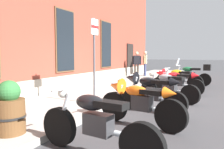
% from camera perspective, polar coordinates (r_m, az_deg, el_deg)
% --- Properties ---
extents(ground_plane, '(140.00, 140.00, 0.00)m').
position_cam_1_polar(ground_plane, '(8.13, 5.42, -5.98)').
color(ground_plane, '#38383A').
extents(sidewalk, '(27.79, 2.96, 0.13)m').
position_cam_1_polar(sidewalk, '(8.73, -3.76, -4.79)').
color(sidewalk, gray).
rests_on(sidewalk, ground_plane).
extents(brick_pub_facade, '(21.79, 6.90, 7.81)m').
position_cam_1_polar(brick_pub_facade, '(12.02, -25.48, 15.79)').
color(brick_pub_facade, brown).
rests_on(brick_pub_facade, ground_plane).
extents(motorcycle_black_naked, '(0.62, 2.19, 1.01)m').
position_cam_1_polar(motorcycle_black_naked, '(3.51, -4.40, -12.32)').
color(motorcycle_black_naked, black).
rests_on(motorcycle_black_naked, ground_plane).
extents(motorcycle_orange_sport, '(0.72, 2.06, 1.01)m').
position_cam_1_polar(motorcycle_orange_sport, '(4.98, 6.35, -6.50)').
color(motorcycle_orange_sport, black).
rests_on(motorcycle_orange_sport, ground_plane).
extents(motorcycle_black_sport, '(0.69, 1.98, 1.07)m').
position_cam_1_polar(motorcycle_black_sport, '(6.25, 9.17, -3.94)').
color(motorcycle_black_sport, black).
rests_on(motorcycle_black_sport, ground_plane).
extents(motorcycle_grey_naked, '(0.86, 2.08, 0.97)m').
position_cam_1_polar(motorcycle_grey_naked, '(7.75, 13.79, -3.03)').
color(motorcycle_grey_naked, black).
rests_on(motorcycle_grey_naked, ground_plane).
extents(motorcycle_red_sport, '(0.63, 2.11, 0.99)m').
position_cam_1_polar(motorcycle_red_sport, '(9.28, 15.38, -1.39)').
color(motorcycle_red_sport, black).
rests_on(motorcycle_red_sport, ground_plane).
extents(motorcycle_yellow_naked, '(0.66, 2.12, 0.95)m').
position_cam_1_polar(motorcycle_yellow_naked, '(10.58, 16.29, -0.99)').
color(motorcycle_yellow_naked, black).
rests_on(motorcycle_yellow_naked, ground_plane).
extents(motorcycle_green_touring, '(0.62, 2.09, 1.37)m').
position_cam_1_polar(motorcycle_green_touring, '(12.19, 19.37, 0.09)').
color(motorcycle_green_touring, black).
rests_on(motorcycle_green_touring, ground_plane).
extents(pedestrian_dark_jacket, '(0.34, 0.55, 1.62)m').
position_cam_1_polar(pedestrian_dark_jacket, '(14.70, 6.20, 2.94)').
color(pedestrian_dark_jacket, '#38332D').
rests_on(pedestrian_dark_jacket, sidewalk).
extents(pedestrian_tan_coat, '(0.66, 0.25, 1.67)m').
position_cam_1_polar(pedestrian_tan_coat, '(15.57, 8.29, 3.13)').
color(pedestrian_tan_coat, '#2D3351').
rests_on(pedestrian_tan_coat, sidewalk).
extents(parking_sign, '(0.36, 0.07, 2.45)m').
position_cam_1_polar(parking_sign, '(6.54, -4.45, 6.44)').
color(parking_sign, '#4C4C51').
rests_on(parking_sign, sidewalk).
extents(barrel_planter, '(0.56, 0.56, 0.96)m').
position_cam_1_polar(barrel_planter, '(4.49, -24.28, -8.14)').
color(barrel_planter, brown).
rests_on(barrel_planter, sidewalk).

